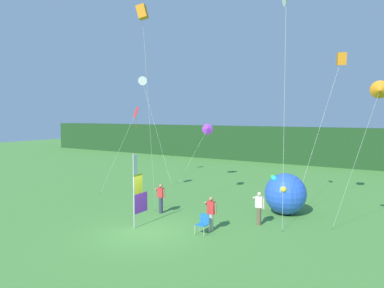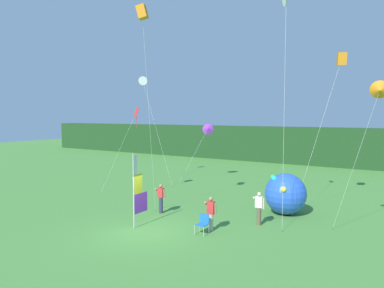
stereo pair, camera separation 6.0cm
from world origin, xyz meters
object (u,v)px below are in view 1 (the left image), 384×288
Objects in this scene: inflatable_balloon at (285,194)px; kite_orange_box_5 at (341,60)px; kite_purple_delta_2 at (207,129)px; kite_white_delta_0 at (142,81)px; banner_flag at (138,192)px; kite_white_delta_3 at (286,1)px; kite_orange_delta_4 at (380,91)px; person_far_left at (259,207)px; kite_red_diamond_6 at (134,118)px; person_mid_field at (161,198)px; person_near_banner at (211,213)px; folding_chair at (203,222)px; kite_orange_box_1 at (142,14)px.

kite_orange_box_5 is (2.26, 2.32, 7.39)m from inflatable_balloon.
kite_purple_delta_2 is at bearing 141.94° from inflatable_balloon.
kite_white_delta_0 is 6.69m from kite_purple_delta_2.
kite_white_delta_3 reaches higher than banner_flag.
kite_orange_delta_4 is (4.44, -1.35, -4.74)m from kite_white_delta_3.
person_far_left is 10.76m from kite_red_diamond_6.
kite_white_delta_3 is (0.61, 1.69, 10.32)m from person_far_left.
kite_orange_delta_4 is at bearing 6.59° from person_mid_field.
person_mid_field is 5.50m from person_far_left.
person_near_banner reaches higher than folding_chair.
kite_white_delta_0 is at bearing 128.60° from banner_flag.
kite_orange_box_5 reaches higher than person_far_left.
banner_flag is at bearing -132.94° from kite_orange_box_5.
kite_white_delta_3 is 1.30× the size of kite_orange_box_5.
kite_orange_box_1 is at bearing -165.97° from kite_orange_delta_4.
banner_flag reaches higher than inflatable_balloon.
banner_flag is at bearing -137.61° from kite_white_delta_3.
kite_purple_delta_2 is (-2.89, 11.79, -6.21)m from kite_orange_box_1.
person_near_banner is 9.93m from kite_red_diamond_6.
kite_orange_delta_4 is 14.83m from kite_red_diamond_6.
kite_red_diamond_6 is at bearing -175.44° from inflatable_balloon.
kite_white_delta_3 is (0.09, -0.90, 10.06)m from inflatable_balloon.
folding_chair is at bearing -24.59° from person_mid_field.
kite_orange_box_1 is (-0.50, 1.09, 8.78)m from banner_flag.
kite_red_diamond_6 is (3.14, -4.70, -2.96)m from kite_white_delta_0.
kite_orange_delta_4 reaches higher than kite_purple_delta_2.
kite_orange_box_5 is (8.20, 5.78, 7.65)m from person_mid_field.
kite_white_delta_0 reaches higher than inflatable_balloon.
kite_orange_box_5 is at bearing 45.77° from inflatable_balloon.
kite_orange_box_1 reaches higher than inflatable_balloon.
kite_red_diamond_6 is (-12.44, -3.14, -3.24)m from kite_orange_box_5.
kite_orange_delta_4 reaches higher than person_near_banner.
person_mid_field is 6.88m from inflatable_balloon.
kite_orange_box_1 is at bearing -157.28° from person_far_left.
kite_white_delta_0 is 15.65m from kite_orange_box_5.
kite_orange_delta_4 is at bearing 19.47° from person_near_banner.
inflatable_balloon is 0.48× the size of kite_purple_delta_2.
kite_orange_delta_4 is (10.49, 2.62, -4.06)m from kite_orange_box_1.
person_mid_field is at bearing -149.79° from inflatable_balloon.
person_far_left is 0.28× the size of kite_red_diamond_6.
person_near_banner is 11.20m from kite_white_delta_3.
kite_orange_box_5 is at bearing 56.10° from kite_white_delta_3.
banner_flag is at bearing -51.40° from kite_white_delta_0.
kite_purple_delta_2 is at bearing 104.75° from banner_flag.
folding_chair is at bearing -113.53° from inflatable_balloon.
kite_white_delta_0 is at bearing 160.34° from kite_white_delta_3.
kite_white_delta_0 is (-13.31, 3.89, 7.10)m from inflatable_balloon.
kite_white_delta_0 is (-7.86, 9.85, 6.50)m from banner_flag.
person_far_left reaches higher than folding_chair.
kite_white_delta_0 is 1.80× the size of kite_purple_delta_2.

